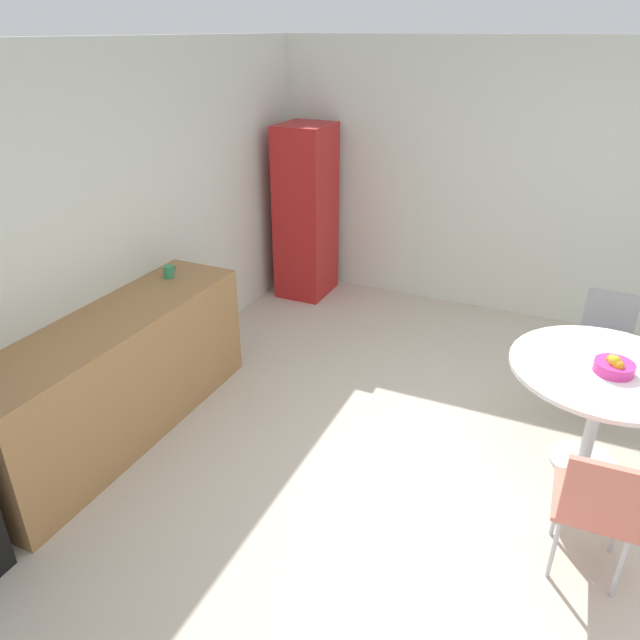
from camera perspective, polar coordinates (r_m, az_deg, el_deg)
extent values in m
plane|color=beige|center=(3.91, 17.33, -17.53)|extent=(6.00, 6.00, 0.00)
cube|color=silver|center=(4.44, -21.52, 7.01)|extent=(6.00, 0.10, 2.60)
cube|color=silver|center=(6.04, 23.51, 11.48)|extent=(0.10, 6.00, 2.60)
cube|color=#9E7042|center=(4.37, -19.03, -5.27)|extent=(2.24, 0.60, 0.90)
cube|color=#B21E1E|center=(6.29, -1.35, 10.38)|extent=(0.60, 0.50, 1.80)
cylinder|color=silver|center=(4.46, 24.16, -12.40)|extent=(0.44, 0.44, 0.03)
cylinder|color=silver|center=(4.25, 25.09, -8.39)|extent=(0.08, 0.08, 0.72)
cylinder|color=white|center=(4.07, 26.02, -4.36)|extent=(1.17, 1.17, 0.03)
cylinder|color=silver|center=(3.74, 22.04, -16.45)|extent=(0.02, 0.02, 0.42)
cylinder|color=silver|center=(3.78, 26.97, -17.15)|extent=(0.02, 0.02, 0.42)
cylinder|color=silver|center=(3.51, 21.76, -19.80)|extent=(0.02, 0.02, 0.42)
cylinder|color=silver|center=(3.55, 27.12, -20.52)|extent=(0.02, 0.02, 0.42)
cube|color=#DB7260|center=(3.49, 25.19, -15.78)|extent=(0.43, 0.43, 0.03)
cube|color=#DB7260|center=(3.22, 25.90, -15.25)|extent=(0.05, 0.38, 0.38)
cylinder|color=silver|center=(4.99, 26.98, -5.90)|extent=(0.02, 0.02, 0.42)
cylinder|color=silver|center=(4.97, 23.42, -5.20)|extent=(0.02, 0.02, 0.42)
cylinder|color=silver|center=(5.27, 27.08, -4.21)|extent=(0.02, 0.02, 0.42)
cylinder|color=silver|center=(5.25, 23.71, -3.54)|extent=(0.02, 0.02, 0.42)
cube|color=gray|center=(5.01, 25.79, -2.48)|extent=(0.43, 0.43, 0.03)
cube|color=gray|center=(5.10, 26.33, 0.45)|extent=(0.05, 0.38, 0.38)
cylinder|color=#D8338C|center=(4.02, 26.64, -4.14)|extent=(0.24, 0.24, 0.07)
sphere|color=orange|center=(3.96, 26.97, -4.00)|extent=(0.07, 0.07, 0.07)
sphere|color=orange|center=(4.00, 26.74, -3.63)|extent=(0.07, 0.07, 0.07)
sphere|color=yellow|center=(4.00, 26.76, -3.62)|extent=(0.07, 0.07, 0.07)
sphere|color=orange|center=(4.01, 26.48, -3.49)|extent=(0.07, 0.07, 0.07)
sphere|color=yellow|center=(3.97, 26.68, -3.55)|extent=(0.07, 0.07, 0.07)
cylinder|color=#338C59|center=(4.72, -14.50, 4.56)|extent=(0.08, 0.08, 0.09)
torus|color=#338C59|center=(4.76, -14.08, 4.85)|extent=(0.06, 0.01, 0.06)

